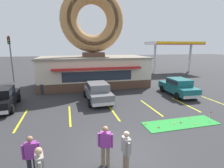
{
  "coord_description": "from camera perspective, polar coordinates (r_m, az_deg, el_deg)",
  "views": [
    {
      "loc": [
        -2.18,
        -6.45,
        4.58
      ],
      "look_at": [
        0.79,
        5.0,
        2.0
      ],
      "focal_mm": 28.0,
      "sensor_mm": 36.0,
      "label": 1
    }
  ],
  "objects": [
    {
      "name": "car_grey",
      "position": [
        14.71,
        -4.7,
        -2.33
      ],
      "size": [
        2.07,
        4.6,
        1.6
      ],
      "color": "slate",
      "rests_on": "ground"
    },
    {
      "name": "mini_donut_mid_left",
      "position": [
        10.58,
        15.03,
        -13.51
      ],
      "size": [
        0.13,
        0.13,
        0.04
      ],
      "primitive_type": "torus",
      "color": "brown",
      "rests_on": "putting_mat"
    },
    {
      "name": "putting_flag_pin",
      "position": [
        12.68,
        29.44,
        -8.42
      ],
      "size": [
        0.13,
        0.01,
        0.55
      ],
      "color": "silver",
      "rests_on": "putting_mat"
    },
    {
      "name": "parking_stripe_centre",
      "position": [
        13.72,
        12.52,
        -7.49
      ],
      "size": [
        0.12,
        3.6,
        0.01
      ],
      "primitive_type": "cube",
      "color": "yellow",
      "rests_on": "ground"
    },
    {
      "name": "mini_donut_near_left",
      "position": [
        11.59,
        21.54,
        -11.63
      ],
      "size": [
        0.13,
        0.13,
        0.04
      ],
      "primitive_type": "torus",
      "color": "brown",
      "rests_on": "putting_mat"
    },
    {
      "name": "parking_stripe_right",
      "position": [
        17.22,
        30.69,
        -4.88
      ],
      "size": [
        0.12,
        3.6,
        0.01
      ],
      "primitive_type": "cube",
      "color": "yellow",
      "rests_on": "ground"
    },
    {
      "name": "pedestrian_blue_sweater_man",
      "position": [
        7.11,
        -24.83,
        -20.31
      ],
      "size": [
        0.59,
        0.27,
        1.6
      ],
      "color": "#232328",
      "rests_on": "ground"
    },
    {
      "name": "pedestrian_leather_jacket_man",
      "position": [
        7.05,
        -2.17,
        -19.04
      ],
      "size": [
        0.56,
        0.37,
        1.65
      ],
      "color": "#7F7056",
      "rests_on": "ground"
    },
    {
      "name": "putting_mat",
      "position": [
        11.56,
        21.5,
        -11.86
      ],
      "size": [
        4.58,
        1.41,
        0.03
      ],
      "primitive_type": "cube",
      "color": "green",
      "rests_on": "ground"
    },
    {
      "name": "trash_bin",
      "position": [
        18.31,
        -21.77,
        -1.46
      ],
      "size": [
        0.57,
        0.57,
        0.97
      ],
      "color": "#232833",
      "rests_on": "ground"
    },
    {
      "name": "mini_donut_far_left",
      "position": [
        11.37,
        19.73,
        -11.95
      ],
      "size": [
        0.13,
        0.13,
        0.04
      ],
      "primitive_type": "torus",
      "color": "#E5C666",
      "rests_on": "putting_mat"
    },
    {
      "name": "donut_shop_building",
      "position": [
        20.64,
        -6.14,
        9.91
      ],
      "size": [
        12.3,
        6.75,
        10.96
      ],
      "color": "brown",
      "rests_on": "ground"
    },
    {
      "name": "car_black",
      "position": [
        15.28,
        -32.4,
        -3.7
      ],
      "size": [
        2.21,
        4.67,
        1.6
      ],
      "color": "black",
      "rests_on": "ground"
    },
    {
      "name": "mini_donut_mid_centre",
      "position": [
        12.54,
        24.0,
        -10.0
      ],
      "size": [
        0.13,
        0.13,
        0.04
      ],
      "primitive_type": "torus",
      "color": "#E5C666",
      "rests_on": "putting_mat"
    },
    {
      "name": "mini_donut_mid_right",
      "position": [
        10.84,
        10.88,
        -12.64
      ],
      "size": [
        0.13,
        0.13,
        0.04
      ],
      "primitive_type": "torus",
      "color": "#D17F47",
      "rests_on": "putting_mat"
    },
    {
      "name": "traffic_light_pole",
      "position": [
        25.28,
        -30.22,
        8.69
      ],
      "size": [
        0.28,
        0.47,
        5.8
      ],
      "color": "#595B60",
      "rests_on": "ground"
    },
    {
      "name": "gas_station_canopy",
      "position": [
        32.48,
        19.55,
        12.11
      ],
      "size": [
        9.0,
        4.46,
        5.3
      ],
      "color": "silver",
      "rests_on": "ground"
    },
    {
      "name": "pedestrian_clipboard_woman",
      "position": [
        6.74,
        4.65,
        -20.74
      ],
      "size": [
        0.25,
        0.6,
        1.65
      ],
      "color": "#7F7056",
      "rests_on": "ground"
    },
    {
      "name": "ground_plane",
      "position": [
        8.2,
        3.69,
        -21.66
      ],
      "size": [
        160.0,
        160.0,
        0.0
      ],
      "primitive_type": "plane",
      "color": "#2D2D30"
    },
    {
      "name": "parking_stripe_far_left",
      "position": [
        12.68,
        -27.5,
        -10.31
      ],
      "size": [
        0.12,
        3.6,
        0.01
      ],
      "primitive_type": "cube",
      "color": "yellow",
      "rests_on": "ground"
    },
    {
      "name": "car_teal",
      "position": [
        17.64,
        20.8,
        -0.64
      ],
      "size": [
        2.14,
        4.64,
        1.6
      ],
      "color": "#196066",
      "rests_on": "ground"
    },
    {
      "name": "parking_stripe_left",
      "position": [
        12.33,
        -13.61,
        -9.85
      ],
      "size": [
        0.12,
        3.6,
        0.01
      ],
      "primitive_type": "cube",
      "color": "yellow",
      "rests_on": "ground"
    },
    {
      "name": "parking_stripe_mid_left",
      "position": [
        12.69,
        0.21,
        -8.83
      ],
      "size": [
        0.12,
        3.6,
        0.01
      ],
      "primitive_type": "cube",
      "color": "yellow",
      "rests_on": "ground"
    },
    {
      "name": "golf_ball",
      "position": [
        11.43,
        18.67,
        -11.73
      ],
      "size": [
        0.04,
        0.04,
        0.04
      ],
      "primitive_type": "sphere",
      "color": "white",
      "rests_on": "putting_mat"
    },
    {
      "name": "parking_stripe_mid_right",
      "position": [
        15.28,
        22.66,
        -6.11
      ],
      "size": [
        0.12,
        3.6,
        0.01
      ],
      "primitive_type": "cube",
      "color": "yellow",
      "rests_on": "ground"
    },
    {
      "name": "mini_donut_near_right",
      "position": [
        11.72,
        25.7,
        -11.73
      ],
      "size": [
        0.13,
        0.13,
        0.04
      ],
      "primitive_type": "torus",
      "color": "#E5C666",
      "rests_on": "putting_mat"
    }
  ]
}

